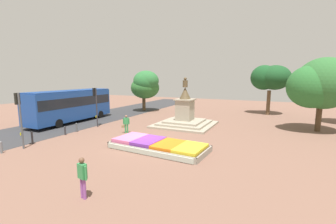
{
  "coord_description": "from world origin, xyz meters",
  "views": [
    {
      "loc": [
        8.61,
        -13.99,
        4.94
      ],
      "look_at": [
        0.38,
        3.22,
        2.03
      ],
      "focal_mm": 24.0,
      "sensor_mm": 36.0,
      "label": 1
    }
  ],
  "objects_px": {
    "pedestrian_near_planter": "(82,175)",
    "kerb_bollard_mid_b": "(65,130)",
    "flower_planter": "(157,145)",
    "traffic_light_near_crossing": "(19,111)",
    "pedestrian_with_handbag": "(126,123)",
    "city_bus": "(71,104)",
    "traffic_light_mid_block": "(96,100)",
    "kerb_bollard_mid_a": "(32,137)",
    "kerb_bollard_south": "(1,147)",
    "kerb_bollard_north": "(77,127)",
    "statue_monument": "(185,117)"
  },
  "relations": [
    {
      "from": "traffic_light_near_crossing",
      "to": "kerb_bollard_mid_a",
      "type": "xyz_separation_m",
      "value": [
        -0.39,
        0.97,
        -2.17
      ]
    },
    {
      "from": "traffic_light_mid_block",
      "to": "kerb_bollard_mid_a",
      "type": "distance_m",
      "value": 7.12
    },
    {
      "from": "traffic_light_mid_block",
      "to": "city_bus",
      "type": "distance_m",
      "value": 4.34
    },
    {
      "from": "traffic_light_near_crossing",
      "to": "traffic_light_mid_block",
      "type": "xyz_separation_m",
      "value": [
        -0.4,
        7.75,
        0.01
      ]
    },
    {
      "from": "kerb_bollard_mid_a",
      "to": "kerb_bollard_north",
      "type": "height_order",
      "value": "kerb_bollard_mid_a"
    },
    {
      "from": "kerb_bollard_north",
      "to": "kerb_bollard_mid_b",
      "type": "bearing_deg",
      "value": -91.4
    },
    {
      "from": "pedestrian_near_planter",
      "to": "kerb_bollard_mid_b",
      "type": "height_order",
      "value": "pedestrian_near_planter"
    },
    {
      "from": "statue_monument",
      "to": "flower_planter",
      "type": "bearing_deg",
      "value": -81.85
    },
    {
      "from": "traffic_light_mid_block",
      "to": "kerb_bollard_mid_a",
      "type": "height_order",
      "value": "traffic_light_mid_block"
    },
    {
      "from": "pedestrian_with_handbag",
      "to": "city_bus",
      "type": "bearing_deg",
      "value": 169.7
    },
    {
      "from": "traffic_light_near_crossing",
      "to": "kerb_bollard_mid_b",
      "type": "xyz_separation_m",
      "value": [
        -0.47,
        3.97,
        -2.27
      ]
    },
    {
      "from": "city_bus",
      "to": "pedestrian_with_handbag",
      "type": "distance_m",
      "value": 8.76
    },
    {
      "from": "pedestrian_with_handbag",
      "to": "pedestrian_near_planter",
      "type": "height_order",
      "value": "pedestrian_near_planter"
    },
    {
      "from": "pedestrian_near_planter",
      "to": "kerb_bollard_mid_a",
      "type": "bearing_deg",
      "value": 156.67
    },
    {
      "from": "pedestrian_with_handbag",
      "to": "kerb_bollard_south",
      "type": "bearing_deg",
      "value": -117.08
    },
    {
      "from": "city_bus",
      "to": "traffic_light_mid_block",
      "type": "bearing_deg",
      "value": -8.95
    },
    {
      "from": "pedestrian_near_planter",
      "to": "kerb_bollard_north",
      "type": "distance_m",
      "value": 12.55
    },
    {
      "from": "flower_planter",
      "to": "kerb_bollard_mid_b",
      "type": "bearing_deg",
      "value": 179.84
    },
    {
      "from": "flower_planter",
      "to": "city_bus",
      "type": "height_order",
      "value": "city_bus"
    },
    {
      "from": "pedestrian_near_planter",
      "to": "kerb_bollard_mid_b",
      "type": "distance_m",
      "value": 11.8
    },
    {
      "from": "traffic_light_near_crossing",
      "to": "traffic_light_mid_block",
      "type": "distance_m",
      "value": 7.76
    },
    {
      "from": "flower_planter",
      "to": "kerb_bollard_mid_b",
      "type": "relative_size",
      "value": 8.98
    },
    {
      "from": "pedestrian_with_handbag",
      "to": "kerb_bollard_mid_a",
      "type": "relative_size",
      "value": 1.66
    },
    {
      "from": "pedestrian_near_planter",
      "to": "flower_planter",
      "type": "bearing_deg",
      "value": 92.49
    },
    {
      "from": "statue_monument",
      "to": "kerb_bollard_north",
      "type": "bearing_deg",
      "value": -138.61
    },
    {
      "from": "pedestrian_with_handbag",
      "to": "kerb_bollard_north",
      "type": "bearing_deg",
      "value": -159.11
    },
    {
      "from": "kerb_bollard_north",
      "to": "traffic_light_near_crossing",
      "type": "bearing_deg",
      "value": -85.12
    },
    {
      "from": "kerb_bollard_mid_a",
      "to": "kerb_bollard_mid_b",
      "type": "height_order",
      "value": "kerb_bollard_mid_a"
    },
    {
      "from": "traffic_light_near_crossing",
      "to": "kerb_bollard_north",
      "type": "relative_size",
      "value": 4.66
    },
    {
      "from": "pedestrian_with_handbag",
      "to": "kerb_bollard_mid_b",
      "type": "bearing_deg",
      "value": -146.53
    },
    {
      "from": "flower_planter",
      "to": "statue_monument",
      "type": "relative_size",
      "value": 1.21
    },
    {
      "from": "city_bus",
      "to": "pedestrian_near_planter",
      "type": "bearing_deg",
      "value": -40.16
    },
    {
      "from": "flower_planter",
      "to": "kerb_bollard_south",
      "type": "height_order",
      "value": "kerb_bollard_south"
    },
    {
      "from": "pedestrian_with_handbag",
      "to": "kerb_bollard_south",
      "type": "height_order",
      "value": "pedestrian_with_handbag"
    },
    {
      "from": "kerb_bollard_mid_b",
      "to": "flower_planter",
      "type": "bearing_deg",
      "value": -0.16
    },
    {
      "from": "flower_planter",
      "to": "traffic_light_mid_block",
      "type": "distance_m",
      "value": 10.13
    },
    {
      "from": "kerb_bollard_mid_a",
      "to": "pedestrian_with_handbag",
      "type": "bearing_deg",
      "value": 53.91
    },
    {
      "from": "traffic_light_near_crossing",
      "to": "traffic_light_mid_block",
      "type": "bearing_deg",
      "value": 92.95
    },
    {
      "from": "kerb_bollard_mid_a",
      "to": "kerb_bollard_mid_b",
      "type": "bearing_deg",
      "value": 91.66
    },
    {
      "from": "city_bus",
      "to": "kerb_bollard_mid_b",
      "type": "bearing_deg",
      "value": -46.92
    },
    {
      "from": "city_bus",
      "to": "statue_monument",
      "type": "bearing_deg",
      "value": 17.31
    },
    {
      "from": "traffic_light_near_crossing",
      "to": "pedestrian_with_handbag",
      "type": "xyz_separation_m",
      "value": [
        3.91,
        6.86,
        -1.77
      ]
    },
    {
      "from": "traffic_light_near_crossing",
      "to": "kerb_bollard_north",
      "type": "distance_m",
      "value": 5.68
    },
    {
      "from": "kerb_bollard_south",
      "to": "flower_planter",
      "type": "bearing_deg",
      "value": 30.21
    },
    {
      "from": "flower_planter",
      "to": "kerb_bollard_north",
      "type": "xyz_separation_m",
      "value": [
        -9.12,
        1.26,
        0.17
      ]
    },
    {
      "from": "city_bus",
      "to": "flower_planter",
      "type": "bearing_deg",
      "value": -18.59
    },
    {
      "from": "pedestrian_near_planter",
      "to": "kerb_bollard_south",
      "type": "bearing_deg",
      "value": 168.81
    },
    {
      "from": "statue_monument",
      "to": "pedestrian_near_planter",
      "type": "distance_m",
      "value": 15.34
    },
    {
      "from": "flower_planter",
      "to": "kerb_bollard_south",
      "type": "relative_size",
      "value": 8.54
    },
    {
      "from": "flower_planter",
      "to": "traffic_light_near_crossing",
      "type": "bearing_deg",
      "value": -155.56
    }
  ]
}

